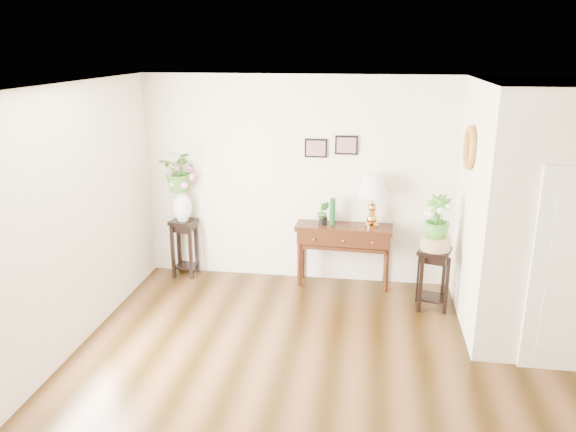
% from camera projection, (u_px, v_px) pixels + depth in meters
% --- Properties ---
extents(floor, '(6.00, 5.50, 0.02)m').
position_uv_depth(floor, '(353.00, 396.00, 5.27)').
color(floor, '#56361D').
rests_on(floor, ground).
extents(ceiling, '(6.00, 5.50, 0.02)m').
position_uv_depth(ceiling, '(365.00, 92.00, 4.44)').
color(ceiling, white).
rests_on(ceiling, ground).
extents(wall_back, '(6.00, 0.02, 2.80)m').
position_uv_depth(wall_back, '(364.00, 183.00, 7.45)').
color(wall_back, white).
rests_on(wall_back, ground).
extents(wall_left, '(0.02, 5.50, 2.80)m').
position_uv_depth(wall_left, '(38.00, 240.00, 5.27)').
color(wall_left, white).
rests_on(wall_left, ground).
extents(partition, '(1.80, 1.95, 2.80)m').
position_uv_depth(partition, '(553.00, 210.00, 6.24)').
color(partition, white).
rests_on(partition, floor).
extents(art_print_left, '(0.30, 0.02, 0.25)m').
position_uv_depth(art_print_left, '(316.00, 148.00, 7.39)').
color(art_print_left, black).
rests_on(art_print_left, wall_back).
extents(art_print_right, '(0.30, 0.02, 0.25)m').
position_uv_depth(art_print_right, '(346.00, 145.00, 7.32)').
color(art_print_right, black).
rests_on(art_print_right, wall_back).
extents(wall_ornament, '(0.07, 0.51, 0.51)m').
position_uv_depth(wall_ornament, '(469.00, 148.00, 6.30)').
color(wall_ornament, '#A7852B').
rests_on(wall_ornament, partition).
extents(console_table, '(1.30, 0.48, 0.85)m').
position_uv_depth(console_table, '(343.00, 255.00, 7.60)').
color(console_table, '#381B08').
rests_on(console_table, floor).
extents(table_lamp, '(0.41, 0.41, 0.71)m').
position_uv_depth(table_lamp, '(373.00, 201.00, 7.33)').
color(table_lamp, '#C69044').
rests_on(table_lamp, console_table).
extents(green_vase, '(0.08, 0.08, 0.36)m').
position_uv_depth(green_vase, '(332.00, 212.00, 7.45)').
color(green_vase, '#164721').
rests_on(green_vase, console_table).
extents(potted_plant, '(0.17, 0.14, 0.30)m').
position_uv_depth(potted_plant, '(323.00, 213.00, 7.47)').
color(potted_plant, '#3C8128').
rests_on(potted_plant, console_table).
extents(plant_stand_a, '(0.37, 0.37, 0.82)m').
position_uv_depth(plant_stand_a, '(185.00, 248.00, 7.92)').
color(plant_stand_a, black).
rests_on(plant_stand_a, floor).
extents(porcelain_vase, '(0.28, 0.28, 0.46)m').
position_uv_depth(porcelain_vase, '(182.00, 204.00, 7.74)').
color(porcelain_vase, silver).
rests_on(porcelain_vase, plant_stand_a).
extents(lily_arrangement, '(0.57, 0.51, 0.58)m').
position_uv_depth(lily_arrangement, '(180.00, 172.00, 7.60)').
color(lily_arrangement, '#3C8128').
rests_on(lily_arrangement, porcelain_vase).
extents(plant_stand_b, '(0.45, 0.45, 0.78)m').
position_uv_depth(plant_stand_b, '(432.00, 279.00, 6.93)').
color(plant_stand_b, black).
rests_on(plant_stand_b, floor).
extents(ceramic_bowl, '(0.41, 0.41, 0.16)m').
position_uv_depth(ceramic_bowl, '(435.00, 243.00, 6.80)').
color(ceramic_bowl, tan).
rests_on(ceramic_bowl, plant_stand_b).
extents(narcissus, '(0.38, 0.38, 0.55)m').
position_uv_depth(narcissus, '(437.00, 218.00, 6.70)').
color(narcissus, '#3C8128').
rests_on(narcissus, ceramic_bowl).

